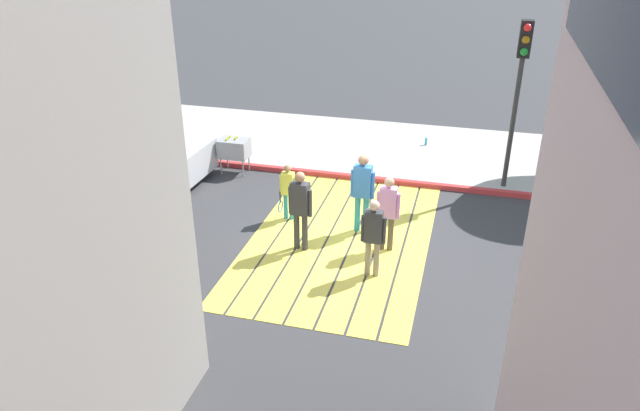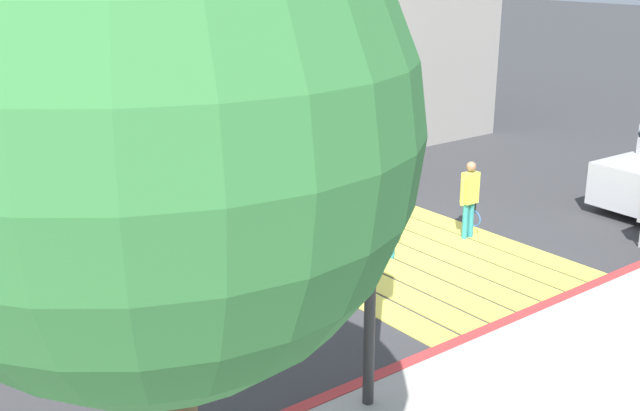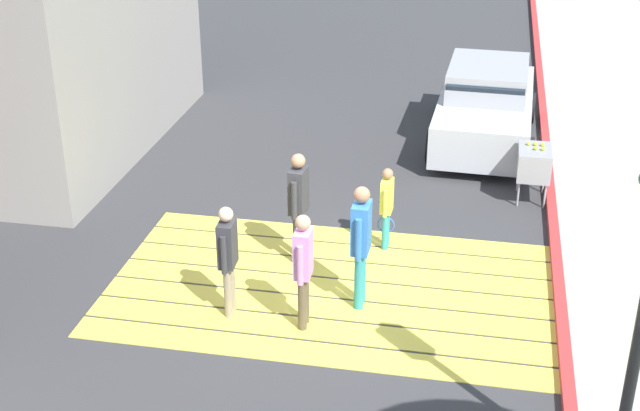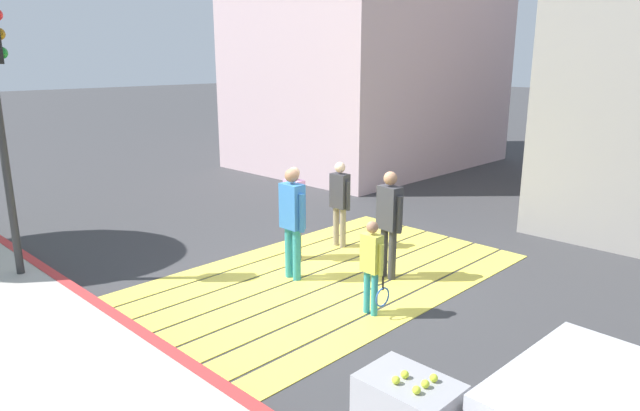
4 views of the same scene
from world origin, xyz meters
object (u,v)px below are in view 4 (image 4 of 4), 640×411
Objects in this scene: pedestrian_adult_lead at (294,206)px; pedestrian_child_with_racket at (372,263)px; pedestrian_adult_trailing at (292,216)px; pedestrian_teen_behind at (389,217)px; tennis_ball_cart at (408,408)px; pedestrian_adult_side at (340,198)px.

pedestrian_child_with_racket is at bearing -108.41° from pedestrian_adult_lead.
pedestrian_teen_behind is (1.10, -1.08, -0.03)m from pedestrian_adult_trailing.
pedestrian_adult_trailing is 1.03× the size of pedestrian_teen_behind.
pedestrian_teen_behind reaches higher than tennis_ball_cart.
pedestrian_adult_side is (4.14, 4.57, 0.25)m from tennis_ball_cart.
pedestrian_adult_trailing is 1.78m from pedestrian_child_with_racket.
pedestrian_child_with_racket is at bearing -128.89° from pedestrian_adult_side.
tennis_ball_cart is 0.75× the size of pedestrian_child_with_racket.
pedestrian_teen_behind is (3.52, 2.94, 0.34)m from tennis_ball_cart.
pedestrian_adult_side is 1.75m from pedestrian_teen_behind.
pedestrian_adult_lead is 0.94× the size of pedestrian_teen_behind.
pedestrian_teen_behind is at bearing 28.49° from pedestrian_child_with_racket.
tennis_ball_cart is 5.61m from pedestrian_adult_lead.
pedestrian_adult_trailing is 1.54m from pedestrian_teen_behind.
pedestrian_adult_lead reaches higher than tennis_ball_cart.
pedestrian_adult_trailing is 1.81m from pedestrian_adult_side.
pedestrian_adult_trailing is (-0.66, -0.67, 0.09)m from pedestrian_adult_lead.
pedestrian_teen_behind reaches higher than pedestrian_adult_lead.
pedestrian_adult_trailing is (2.42, 4.02, 0.37)m from tennis_ball_cart.
pedestrian_adult_trailing is at bearing 135.62° from pedestrian_teen_behind.
pedestrian_adult_lead is 1.02× the size of pedestrian_adult_side.
pedestrian_teen_behind is (0.44, -1.74, 0.06)m from pedestrian_adult_lead.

